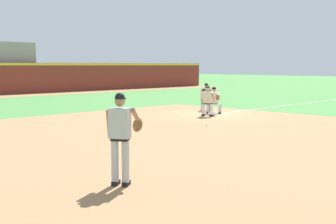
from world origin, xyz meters
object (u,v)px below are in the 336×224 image
Objects in this scene: first_baseman at (214,99)px; first_base_bag at (213,113)px; baseball at (207,125)px; pitcher at (121,133)px; baserunner at (207,99)px; umpire at (206,96)px.

first_base_bag is at bearing -148.34° from first_baseman.
first_base_bag reaches higher than baseball.
pitcher is 14.24m from first_baseman.
baserunner is at bearing 32.41° from pitcher.
pitcher is at bearing -148.29° from first_base_bag.
pitcher reaches higher than baserunner.
pitcher is 13.02m from baserunner.
first_base_bag is 4.42m from baseball.
first_baseman is 1.73m from umpire.
baseball is 3.62m from baserunner.
first_base_bag is at bearing 31.71° from pitcher.
baseball is 6.45m from umpire.
baseball is 0.05× the size of baserunner.
first_baseman is (0.27, 0.16, 0.69)m from first_base_bag.
baserunner is at bearing 39.56° from baseball.
umpire is at bearing 40.25° from baseball.
first_baseman is 0.92× the size of baserunner.
first_baseman is at bearing 31.70° from pitcher.
pitcher is 1.39× the size of first_baseman.
first_base_bag is 1.19m from baserunner.
baserunner is 1.00× the size of umpire.
baserunner reaches higher than first_base_bag.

